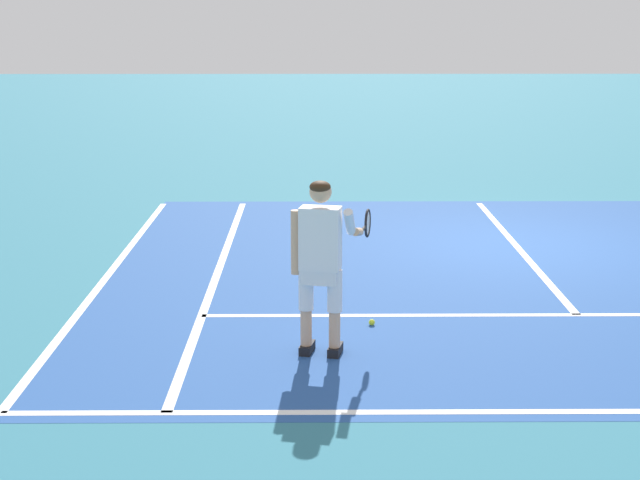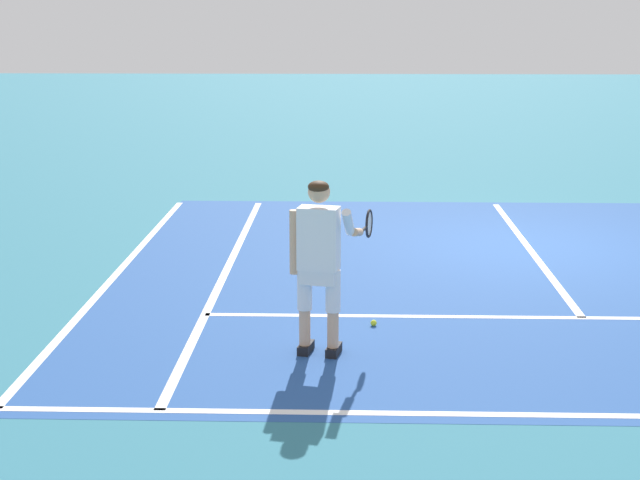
{
  "view_description": "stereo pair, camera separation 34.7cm",
  "coord_description": "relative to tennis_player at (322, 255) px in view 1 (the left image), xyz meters",
  "views": [
    {
      "loc": [
        -2.9,
        -13.45,
        3.23
      ],
      "look_at": [
        -2.83,
        -4.14,
        1.05
      ],
      "focal_mm": 54.5,
      "sensor_mm": 36.0,
      "label": 1
    },
    {
      "loc": [
        -2.55,
        -13.45,
        3.23
      ],
      "look_at": [
        -2.83,
        -4.14,
        1.05
      ],
      "focal_mm": 54.5,
      "sensor_mm": 36.0,
      "label": 2
    }
  ],
  "objects": [
    {
      "name": "tennis_ball_near_feet",
      "position": [
        0.54,
        0.88,
        -0.96
      ],
      "size": [
        0.07,
        0.07,
        0.07
      ],
      "primitive_type": "sphere",
      "color": "#CCE02D",
      "rests_on": "ground"
    },
    {
      "name": "line_centre_service",
      "position": [
        2.81,
        4.42,
        -0.99
      ],
      "size": [
        0.1,
        6.4,
        0.01
      ],
      "primitive_type": "cube",
      "color": "white",
      "rests_on": "ground"
    },
    {
      "name": "ground_plane",
      "position": [
        2.81,
        4.51,
        -0.99
      ],
      "size": [
        80.0,
        80.0,
        0.0
      ],
      "primitive_type": "plane",
      "color": "teal"
    },
    {
      "name": "line_singles_left",
      "position": [
        -1.3,
        3.09,
        -0.99
      ],
      "size": [
        0.1,
        9.05,
        0.01
      ],
      "primitive_type": "cube",
      "color": "white",
      "rests_on": "ground"
    },
    {
      "name": "line_doubles_left",
      "position": [
        -2.68,
        3.09,
        -0.99
      ],
      "size": [
        0.1,
        9.05,
        0.01
      ],
      "primitive_type": "cube",
      "color": "white",
      "rests_on": "ground"
    },
    {
      "name": "tennis_player",
      "position": [
        0.0,
        0.0,
        0.0
      ],
      "size": [
        0.81,
        1.06,
        1.71
      ],
      "color": "black",
      "rests_on": "ground"
    },
    {
      "name": "line_service",
      "position": [
        2.81,
        1.22,
        -0.99
      ],
      "size": [
        8.23,
        0.1,
        0.01
      ],
      "primitive_type": "cube",
      "color": "white",
      "rests_on": "ground"
    },
    {
      "name": "court_inner_surface",
      "position": [
        2.81,
        3.09,
        -0.99
      ],
      "size": [
        10.98,
        9.45,
        0.0
      ],
      "primitive_type": "cube",
      "color": "#234C93",
      "rests_on": "ground"
    }
  ]
}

